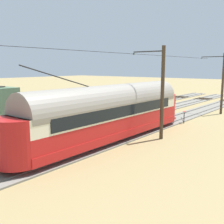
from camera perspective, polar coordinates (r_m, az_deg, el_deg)
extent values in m
plane|color=#937F51|center=(24.11, -8.00, -4.12)|extent=(220.00, 220.00, 0.00)
cube|color=slate|center=(21.20, 0.19, -5.79)|extent=(2.80, 80.00, 0.10)
cube|color=#59544C|center=(21.61, -1.30, -5.24)|extent=(0.07, 80.00, 0.08)
cube|color=#59544C|center=(20.75, 1.75, -5.88)|extent=(0.07, 80.00, 0.08)
cube|color=slate|center=(24.10, -8.00, -4.01)|extent=(2.80, 80.00, 0.10)
cube|color=#59544C|center=(24.60, -9.15, -3.54)|extent=(0.07, 80.00, 0.08)
cube|color=#59544C|center=(23.57, -6.81, -4.06)|extent=(0.07, 80.00, 0.08)
cube|color=#382819|center=(51.24, 19.09, 2.78)|extent=(2.50, 0.24, 0.08)
cube|color=#382819|center=(50.63, 18.84, 2.72)|extent=(2.50, 0.24, 0.08)
cube|color=#382819|center=(50.03, 18.58, 2.65)|extent=(2.50, 0.24, 0.08)
cube|color=#382819|center=(49.42, 18.32, 2.59)|extent=(2.50, 0.24, 0.08)
cube|color=#382819|center=(48.82, 18.05, 2.52)|extent=(2.50, 0.24, 0.08)
cube|color=slate|center=(27.40, -14.30, -2.57)|extent=(2.80, 80.00, 0.10)
cube|color=#59544C|center=(27.95, -15.20, -2.18)|extent=(0.07, 80.00, 0.08)
cube|color=#59544C|center=(26.82, -13.39, -2.59)|extent=(0.07, 80.00, 0.08)
cube|color=#382819|center=(52.87, 14.62, 3.19)|extent=(2.50, 0.24, 0.08)
cube|color=#382819|center=(52.29, 14.32, 3.13)|extent=(2.50, 0.24, 0.08)
cube|color=#382819|center=(51.70, 14.02, 3.07)|extent=(2.50, 0.24, 0.08)
cube|color=#382819|center=(51.11, 13.71, 3.02)|extent=(2.50, 0.24, 0.08)
cube|color=#382819|center=(50.53, 13.40, 2.96)|extent=(2.50, 0.24, 0.08)
cube|color=red|center=(20.85, -0.23, -4.19)|extent=(2.65, 15.97, 0.55)
cube|color=red|center=(20.68, -0.23, -2.17)|extent=(2.55, 15.97, 0.95)
cube|color=beige|center=(20.50, -0.24, 0.56)|extent=(2.55, 15.97, 1.05)
cylinder|color=gray|center=(20.43, -0.24, 2.02)|extent=(2.65, 15.65, 2.65)
cylinder|color=red|center=(27.17, 10.39, 1.02)|extent=(2.55, 2.55, 2.55)
cylinder|color=red|center=(15.47, -19.22, -5.78)|extent=(2.55, 2.55, 2.55)
cube|color=black|center=(28.04, 11.56, 3.33)|extent=(1.63, 0.08, 0.36)
cube|color=black|center=(28.10, 11.57, 2.70)|extent=(1.73, 0.06, 0.80)
cube|color=black|center=(19.72, 2.68, 0.20)|extent=(0.04, 13.42, 0.80)
cube|color=black|center=(21.33, -2.94, 0.90)|extent=(0.04, 13.42, 0.80)
cylinder|color=silver|center=(28.31, 11.59, 0.80)|extent=(0.24, 0.06, 0.24)
cube|color=gray|center=(28.40, 11.47, -1.06)|extent=(1.94, 0.12, 0.20)
cylinder|color=black|center=(16.70, -11.19, 7.17)|extent=(0.07, 5.20, 1.48)
cylinder|color=black|center=(24.60, 8.62, -2.53)|extent=(0.10, 0.76, 0.76)
cylinder|color=black|center=(25.33, 5.82, -2.12)|extent=(0.10, 0.76, 0.76)
cylinder|color=black|center=(16.84, -9.44, -8.19)|extent=(0.10, 0.76, 0.76)
cylinder|color=black|center=(17.90, -12.52, -7.22)|extent=(0.10, 0.76, 0.76)
cylinder|color=#423323|center=(34.96, 22.17, 5.46)|extent=(0.28, 0.28, 7.20)
cylinder|color=#2D2D2D|center=(35.34, 20.37, 10.81)|extent=(2.71, 0.10, 0.10)
sphere|color=#334733|center=(35.79, 18.27, 10.65)|extent=(0.16, 0.16, 0.16)
cylinder|color=#423323|center=(21.31, 10.51, 3.85)|extent=(0.28, 0.28, 7.20)
cylinder|color=#2D2D2D|center=(21.92, 7.59, 12.46)|extent=(2.71, 0.10, 0.10)
sphere|color=#334733|center=(22.65, 4.59, 12.03)|extent=(0.16, 0.16, 0.16)
cylinder|color=black|center=(22.65, 4.59, 12.03)|extent=(0.03, 33.49, 0.03)
cylinder|color=black|center=(35.34, 20.37, 10.81)|extent=(2.71, 0.02, 0.02)
cylinder|color=black|center=(28.19, 14.85, -1.22)|extent=(0.08, 0.08, 1.10)
cylinder|color=red|center=(28.08, 14.91, 0.12)|extent=(0.30, 0.30, 0.03)
cylinder|color=#262626|center=(28.30, 14.50, -1.58)|extent=(0.33, 0.04, 0.54)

